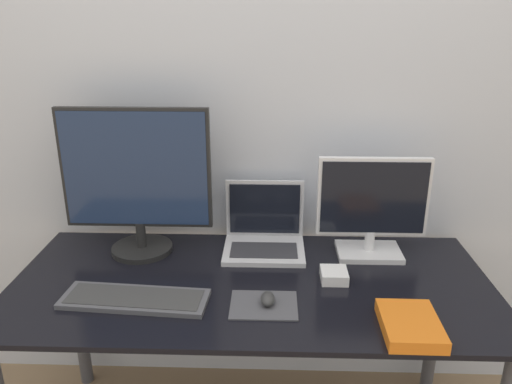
# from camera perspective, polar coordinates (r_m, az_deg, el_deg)

# --- Properties ---
(wall_back) EXTENTS (7.00, 0.05, 2.50)m
(wall_back) POSITION_cam_1_polar(r_m,az_deg,el_deg) (1.94, -0.04, 10.73)
(wall_back) COLOR silver
(wall_back) RESTS_ON ground_plane
(desk) EXTENTS (1.62, 0.73, 0.70)m
(desk) POSITION_cam_1_polar(r_m,az_deg,el_deg) (1.77, -0.53, -12.99)
(desk) COLOR black
(desk) RESTS_ON ground_plane
(monitor_left) EXTENTS (0.54, 0.23, 0.55)m
(monitor_left) POSITION_cam_1_polar(r_m,az_deg,el_deg) (1.85, -13.50, 1.34)
(monitor_left) COLOR black
(monitor_left) RESTS_ON desk
(monitor_right) EXTENTS (0.40, 0.17, 0.38)m
(monitor_right) POSITION_cam_1_polar(r_m,az_deg,el_deg) (1.86, 13.14, -1.79)
(monitor_right) COLOR silver
(monitor_right) RESTS_ON desk
(laptop) EXTENTS (0.30, 0.24, 0.25)m
(laptop) POSITION_cam_1_polar(r_m,az_deg,el_deg) (1.91, 0.95, -4.67)
(laptop) COLOR silver
(laptop) RESTS_ON desk
(keyboard) EXTENTS (0.47, 0.18, 0.02)m
(keyboard) POSITION_cam_1_polar(r_m,az_deg,el_deg) (1.65, -13.68, -11.78)
(keyboard) COLOR #4C4C51
(keyboard) RESTS_ON desk
(mousepad) EXTENTS (0.21, 0.16, 0.00)m
(mousepad) POSITION_cam_1_polar(r_m,az_deg,el_deg) (1.58, 0.89, -12.80)
(mousepad) COLOR #47474C
(mousepad) RESTS_ON desk
(mouse) EXTENTS (0.04, 0.07, 0.04)m
(mouse) POSITION_cam_1_polar(r_m,az_deg,el_deg) (1.58, 1.34, -12.10)
(mouse) COLOR #333333
(mouse) RESTS_ON mousepad
(book) EXTENTS (0.16, 0.22, 0.04)m
(book) POSITION_cam_1_polar(r_m,az_deg,el_deg) (1.53, 17.21, -14.33)
(book) COLOR orange
(book) RESTS_ON desk
(power_brick) EXTENTS (0.09, 0.10, 0.04)m
(power_brick) POSITION_cam_1_polar(r_m,az_deg,el_deg) (1.73, 8.91, -9.38)
(power_brick) COLOR white
(power_brick) RESTS_ON desk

